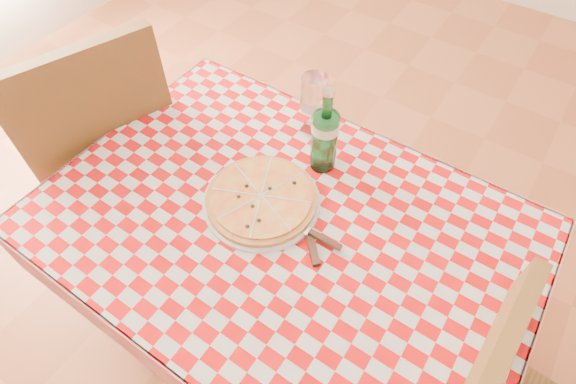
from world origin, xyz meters
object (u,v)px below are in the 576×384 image
Objects in this scene: chair_far at (104,143)px; dining_table at (282,243)px; pizza_plate at (261,198)px; wine_glass at (313,106)px; water_bottle at (325,130)px.

dining_table is at bearing -161.81° from chair_far.
chair_far reaches higher than pizza_plate.
dining_table is at bearing -70.57° from wine_glass.
dining_table is 0.79m from chair_far.
chair_far reaches higher than wine_glass.
water_bottle is 1.37× the size of wine_glass.
wine_glass is (-0.12, 0.35, 0.20)m from dining_table.
pizza_plate is at bearing 162.54° from dining_table.
chair_far reaches higher than dining_table.
wine_glass reaches higher than dining_table.
water_bottle is (0.77, 0.23, 0.30)m from chair_far.
wine_glass reaches higher than pizza_plate.
chair_far is at bearing -153.58° from wine_glass.
water_bottle is (-0.02, 0.24, 0.24)m from dining_table.
pizza_plate is 0.33m from wine_glass.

